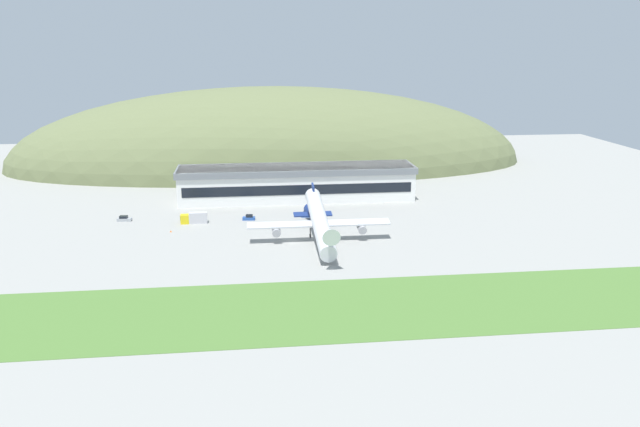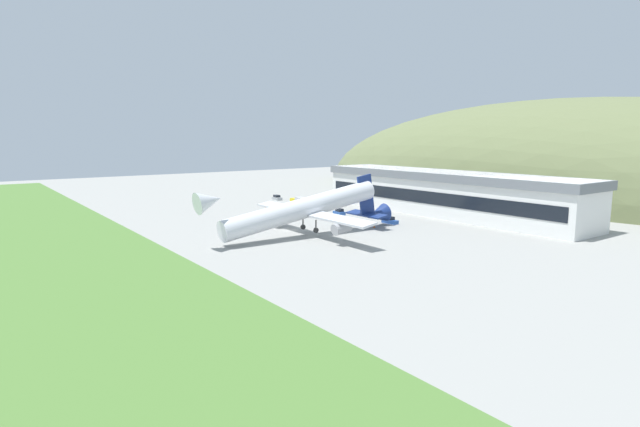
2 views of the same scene
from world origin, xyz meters
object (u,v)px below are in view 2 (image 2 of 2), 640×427
object	(u,v)px
service_car_1	(339,212)
traffic_cone_1	(374,226)
cargo_airplane	(306,209)
fuel_truck	(301,203)
service_car_0	(277,198)
service_car_2	(390,221)
traffic_cone_0	(266,207)
terminal_building	(444,190)

from	to	relation	value
service_car_1	traffic_cone_1	size ratio (longest dim) A/B	6.75
service_car_1	cargo_airplane	bearing A→B (deg)	-51.84
cargo_airplane	fuel_truck	distance (m)	42.06
service_car_0	traffic_cone_1	world-z (taller)	service_car_0
traffic_cone_1	service_car_0	bearing A→B (deg)	171.41
service_car_2	traffic_cone_0	world-z (taller)	service_car_2
traffic_cone_1	service_car_1	bearing A→B (deg)	164.51
service_car_0	fuel_truck	bearing A→B (deg)	-12.77
service_car_0	service_car_1	distance (m)	37.94
traffic_cone_1	terminal_building	bearing A→B (deg)	97.04
service_car_0	fuel_truck	distance (m)	22.03
service_car_2	terminal_building	bearing A→B (deg)	94.26
traffic_cone_0	service_car_2	bearing A→B (deg)	15.77
cargo_airplane	traffic_cone_0	distance (m)	44.03
service_car_1	traffic_cone_0	bearing A→B (deg)	-155.64
cargo_airplane	fuel_truck	bearing A→B (deg)	147.56
service_car_0	fuel_truck	size ratio (longest dim) A/B	0.55
service_car_1	service_car_0	bearing A→B (deg)	175.22
terminal_building	service_car_0	world-z (taller)	terminal_building
service_car_1	service_car_2	distance (m)	18.35
service_car_2	traffic_cone_1	xyz separation A→B (m)	(1.94, -6.97, -0.42)
terminal_building	service_car_2	distance (m)	22.84
service_car_2	fuel_truck	size ratio (longest dim) A/B	0.55
terminal_building	service_car_2	world-z (taller)	terminal_building
terminal_building	traffic_cone_1	bearing A→B (deg)	-82.96
cargo_airplane	traffic_cone_1	distance (m)	19.38
service_car_2	fuel_truck	world-z (taller)	fuel_truck
cargo_airplane	fuel_truck	world-z (taller)	cargo_airplane
terminal_building	traffic_cone_1	xyz separation A→B (m)	(3.57, -28.94, -6.39)
traffic_cone_0	fuel_truck	bearing A→B (deg)	54.32
service_car_1	fuel_truck	size ratio (longest dim) A/B	0.49
service_car_2	traffic_cone_0	distance (m)	42.30
cargo_airplane	service_car_2	xyz separation A→B (m)	(-0.68, 25.51, -5.07)
terminal_building	fuel_truck	bearing A→B (deg)	-142.82
service_car_0	traffic_cone_0	size ratio (longest dim) A/B	7.57
service_car_2	fuel_truck	distance (m)	34.79
terminal_building	traffic_cone_0	size ratio (longest dim) A/B	139.44
terminal_building	service_car_0	xyz separation A→B (m)	(-54.47, -20.17, -5.99)
terminal_building	traffic_cone_1	world-z (taller)	terminal_building
cargo_airplane	service_car_0	size ratio (longest dim) A/B	11.01
service_car_1	traffic_cone_1	distance (m)	21.01
cargo_airplane	traffic_cone_1	bearing A→B (deg)	86.11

